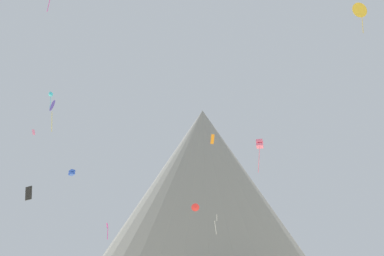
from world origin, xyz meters
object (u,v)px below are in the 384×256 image
Objects in this scene: kite_blue_mid at (72,173)px; kite_orange_mid at (212,139)px; kite_gold_high at (359,10)px; rock_massif at (200,196)px; kite_indigo_high at (53,106)px; kite_cyan_high at (51,95)px; kite_magenta_low at (107,228)px; kite_red_low at (195,207)px; kite_rainbow_mid at (260,144)px; kite_pink_high at (34,132)px; kite_black_low at (29,193)px; kite_white_low at (216,220)px.

kite_blue_mid reaches higher than kite_orange_mid.
rock_massif is at bearing -79.08° from kite_gold_high.
kite_orange_mid is 0.19× the size of kite_indigo_high.
kite_cyan_high is 36.70m from kite_magenta_low.
rock_massif is 47.49m from kite_blue_mid.
kite_rainbow_mid is at bearing -63.45° from kite_red_low.
kite_cyan_high is 0.61× the size of kite_indigo_high.
kite_pink_high is at bearing -27.85° from kite_orange_mid.
kite_gold_high is 58.05m from kite_indigo_high.
kite_gold_high is at bearing -160.21° from kite_orange_mid.
kite_orange_mid is at bearing -93.79° from rock_massif.
kite_rainbow_mid is at bearing -161.00° from kite_indigo_high.
kite_cyan_high is 3.04× the size of kite_red_low.
kite_blue_mid is at bearing -133.35° from kite_pink_high.
kite_cyan_high is 49.68m from kite_rainbow_mid.
kite_indigo_high is at bearing -110.76° from kite_magenta_low.
kite_orange_mid is 42.88m from kite_indigo_high.
kite_black_low is 53.85m from kite_gold_high.
kite_rainbow_mid is 0.88× the size of kite_gold_high.
kite_rainbow_mid reaches higher than kite_red_low.
kite_black_low is 34.31m from kite_pink_high.
kite_blue_mid is 40.08m from kite_orange_mid.
kite_rainbow_mid is (36.50, -28.73, -17.62)m from kite_cyan_high.
kite_rainbow_mid is at bearing 89.47° from kite_magenta_low.
kite_gold_high is 0.78× the size of kite_indigo_high.
kite_gold_high is (43.97, 8.63, 29.87)m from kite_black_low.
kite_cyan_high is 0.89× the size of kite_rainbow_mid.
kite_red_low is at bearing -76.31° from kite_orange_mid.
kite_black_low is 1.35× the size of kite_pink_high.
kite_black_low is 39.34m from kite_white_low.
kite_orange_mid is at bearing -132.85° from kite_rainbow_mid.
kite_rainbow_mid is at bearing -91.08° from kite_blue_mid.
kite_rainbow_mid reaches higher than kite_orange_mid.
kite_pink_high is (-28.97, 6.13, 14.00)m from kite_red_low.
kite_white_low reaches higher than kite_black_low.
kite_red_low is 32.75m from kite_pink_high.
kite_black_low is (-25.10, -75.06, -10.63)m from rock_massif.
kite_rainbow_mid is (30.84, -28.64, -1.34)m from kite_blue_mid.
kite_indigo_high is (-4.10, -3.02, 12.68)m from kite_blue_mid.
kite_white_low is at bearing 175.83° from kite_pink_high.
kite_blue_mid is 42.11m from kite_rainbow_mid.
rock_massif is 70.17m from kite_orange_mid.
kite_red_low is (23.20, -14.05, -8.22)m from kite_blue_mid.
kite_orange_mid is at bearing 46.61° from kite_white_low.
kite_black_low is 0.23× the size of kite_indigo_high.
kite_pink_high reaches higher than kite_orange_mid.
kite_magenta_low is (-21.15, 10.75, -10.45)m from kite_rainbow_mid.
kite_cyan_high reaches higher than kite_blue_mid.
kite_magenta_low is 1.83× the size of kite_red_low.
kite_black_low is at bearing 6.18° from kite_gold_high.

